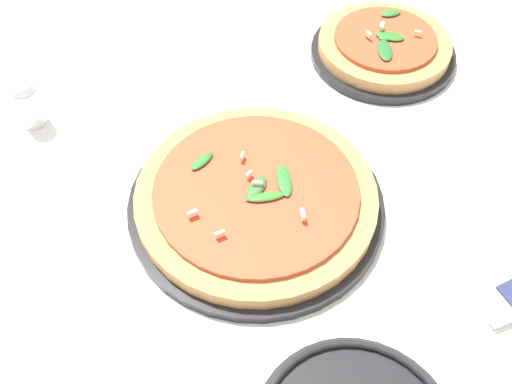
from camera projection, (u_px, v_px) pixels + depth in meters
ground_plane at (240, 218)px, 0.70m from camera, size 6.00×6.00×0.00m
pizza_arugula_main at (256, 199)px, 0.70m from camera, size 0.30×0.30×0.05m
pizza_personal_side at (384, 48)px, 0.87m from camera, size 0.21×0.21×0.05m
shaker_pepper at (28, 104)px, 0.78m from camera, size 0.03×0.03×0.07m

